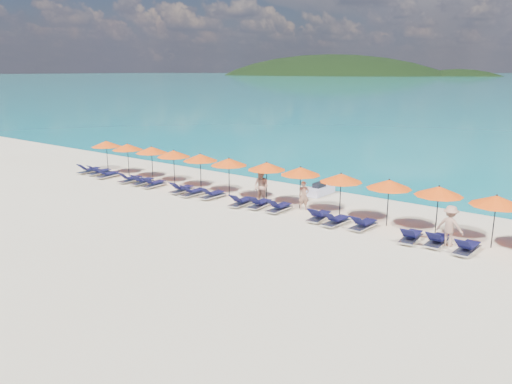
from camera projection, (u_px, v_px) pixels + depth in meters
The scene contains 37 objects.
ground at pixel (216, 230), 22.89m from camera, with size 1400.00×1400.00×0.00m, color beige.
headland_main at pixel (327, 106), 625.26m from camera, with size 374.00×242.00×126.50m.
headland_small at pixel (455, 109), 551.22m from camera, with size 162.00×126.00×85.50m.
jetski at pixel (320, 190), 29.21m from camera, with size 0.81×2.08×0.74m.
beachgoer_a at pixel (304, 196), 25.96m from camera, with size 0.56×0.36×1.52m, color tan.
beachgoer_b at pixel (261, 187), 27.09m from camera, with size 0.92×0.53×1.89m, color tan.
beachgoer_c at pixel (450, 226), 20.61m from camera, with size 1.12×0.52×1.73m, color tan.
umbrella_0 at pixel (106, 144), 35.42m from camera, with size 2.10×2.10×2.28m.
umbrella_1 at pixel (127, 147), 34.01m from camera, with size 2.10×2.10×2.28m.
umbrella_2 at pixel (152, 150), 32.76m from camera, with size 2.10×2.10×2.28m.
umbrella_3 at pixel (174, 154), 31.28m from camera, with size 2.10×2.10×2.28m.
umbrella_4 at pixel (200, 157), 29.93m from camera, with size 2.10×2.10×2.28m.
umbrella_5 at pixel (229, 162), 28.49m from camera, with size 2.10×2.10×2.28m.
umbrella_6 at pixel (267, 166), 27.23m from camera, with size 2.10×2.10×2.28m.
umbrella_7 at pixel (301, 171), 25.92m from camera, with size 2.10×2.10×2.28m.
umbrella_8 at pixel (341, 178), 24.32m from camera, with size 2.10×2.10×2.28m.
umbrella_9 at pixel (389, 184), 22.97m from camera, with size 2.10×2.10×2.28m.
umbrella_10 at pixel (439, 191), 21.66m from camera, with size 2.10×2.10×2.28m.
umbrella_11 at pixel (496, 201), 20.10m from camera, with size 2.10×2.10×2.28m.
lounger_0 at pixel (89, 170), 35.28m from camera, with size 0.71×1.73×0.66m.
lounger_1 at pixel (99, 172), 34.73m from camera, with size 0.70×1.73×0.66m.
lounger_2 at pixel (107, 174), 33.81m from camera, with size 0.75×1.74×0.66m.
lounger_3 at pixel (130, 179), 32.40m from camera, with size 0.64×1.71×0.66m.
lounger_4 at pixel (142, 181), 31.78m from camera, with size 0.78×1.75×0.66m.
lounger_5 at pixel (154, 184), 31.07m from camera, with size 0.74×1.74×0.66m.
lounger_6 at pixel (181, 189), 29.68m from camera, with size 0.72×1.73×0.66m.
lounger_7 at pixel (193, 192), 28.94m from camera, with size 0.67×1.72×0.66m.
lounger_8 at pixel (212, 194), 28.39m from camera, with size 0.67×1.72×0.66m.
lounger_9 at pixel (241, 202), 26.83m from camera, with size 0.71×1.73×0.66m.
lounger_10 at pixel (259, 204), 26.46m from camera, with size 0.77×1.75×0.66m.
lounger_11 at pixel (279, 207), 25.76m from camera, with size 0.64×1.71×0.66m.
lounger_12 at pixel (319, 216), 24.21m from camera, with size 0.76×1.75×0.66m.
lounger_13 at pixel (336, 220), 23.50m from camera, with size 0.77×1.75×0.66m.
lounger_14 at pixel (363, 224), 22.91m from camera, with size 0.75×1.74×0.66m.
lounger_15 at pixel (411, 236), 21.26m from camera, with size 0.75×1.74×0.66m.
lounger_16 at pixel (437, 240), 20.80m from camera, with size 0.63×1.70×0.66m.
lounger_17 at pixel (467, 248), 19.92m from camera, with size 0.73×1.74×0.66m.
Camera 1 is at (14.74, -16.19, 7.16)m, focal length 35.00 mm.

